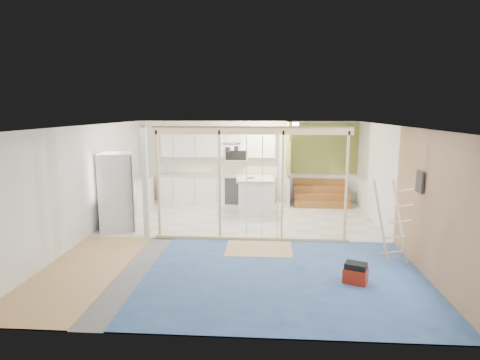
# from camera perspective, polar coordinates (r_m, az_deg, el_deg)

# --- Properties ---
(room) EXTENTS (7.01, 8.01, 2.61)m
(room) POSITION_cam_1_polar(r_m,az_deg,el_deg) (8.95, -0.35, -0.62)
(room) COLOR slate
(room) RESTS_ON ground
(floor_overlays) EXTENTS (7.00, 8.00, 0.03)m
(floor_overlays) POSITION_cam_1_polar(r_m,az_deg,el_deg) (9.32, 0.14, -8.38)
(floor_overlays) COLOR silver
(floor_overlays) RESTS_ON room
(stud_frame) EXTENTS (4.66, 0.14, 2.60)m
(stud_frame) POSITION_cam_1_polar(r_m,az_deg,el_deg) (8.92, -2.09, 1.33)
(stud_frame) COLOR #D2B480
(stud_frame) RESTS_ON room
(base_cabinets) EXTENTS (4.45, 2.24, 0.93)m
(base_cabinets) POSITION_cam_1_polar(r_m,az_deg,el_deg) (12.59, -6.54, -1.48)
(base_cabinets) COLOR white
(base_cabinets) RESTS_ON room
(upper_cabinets) EXTENTS (3.60, 0.41, 0.85)m
(upper_cabinets) POSITION_cam_1_polar(r_m,az_deg,el_deg) (12.73, -2.88, 4.85)
(upper_cabinets) COLOR white
(upper_cabinets) RESTS_ON room
(green_partition) EXTENTS (2.25, 1.51, 2.60)m
(green_partition) POSITION_cam_1_polar(r_m,az_deg,el_deg) (12.67, 10.14, 0.69)
(green_partition) COLOR olive
(green_partition) RESTS_ON room
(pot_rack) EXTENTS (0.52, 0.52, 0.72)m
(pot_rack) POSITION_cam_1_polar(r_m,az_deg,el_deg) (10.75, -1.25, 4.88)
(pot_rack) COLOR black
(pot_rack) RESTS_ON room
(sheathing_panel) EXTENTS (0.02, 4.00, 2.60)m
(sheathing_panel) POSITION_cam_1_polar(r_m,az_deg,el_deg) (7.52, 25.94, -3.65)
(sheathing_panel) COLOR tan
(sheathing_panel) RESTS_ON room
(electrical_panel) EXTENTS (0.04, 0.30, 0.40)m
(electrical_panel) POSITION_cam_1_polar(r_m,az_deg,el_deg) (7.99, 24.20, -0.22)
(electrical_panel) COLOR #35363A
(electrical_panel) RESTS_ON room
(ceiling_light) EXTENTS (0.32, 0.32, 0.08)m
(ceiling_light) POSITION_cam_1_polar(r_m,az_deg,el_deg) (11.80, 7.59, 7.89)
(ceiling_light) COLOR #FFEABF
(ceiling_light) RESTS_ON room
(fridge) EXTENTS (1.06, 1.02, 1.91)m
(fridge) POSITION_cam_1_polar(r_m,az_deg,el_deg) (10.36, -17.12, -1.56)
(fridge) COLOR white
(fridge) RESTS_ON room
(island) EXTENTS (1.12, 1.12, 1.04)m
(island) POSITION_cam_1_polar(r_m,az_deg,el_deg) (11.44, 2.20, -2.32)
(island) COLOR white
(island) RESTS_ON room
(bowl) EXTENTS (0.33, 0.33, 0.06)m
(bowl) POSITION_cam_1_polar(r_m,az_deg,el_deg) (11.34, 1.52, 0.43)
(bowl) COLOR silver
(bowl) RESTS_ON island
(soap_bottle_a) EXTENTS (0.13, 0.13, 0.34)m
(soap_bottle_a) POSITION_cam_1_polar(r_m,az_deg,el_deg) (12.97, -10.23, 1.59)
(soap_bottle_a) COLOR #ABB1BE
(soap_bottle_a) RESTS_ON base_cabinets
(soap_bottle_b) EXTENTS (0.10, 0.11, 0.21)m
(soap_bottle_b) POSITION_cam_1_polar(r_m,az_deg,el_deg) (12.70, 3.49, 1.26)
(soap_bottle_b) COLOR silver
(soap_bottle_b) RESTS_ON base_cabinets
(toolbox) EXTENTS (0.47, 0.42, 0.37)m
(toolbox) POSITION_cam_1_polar(r_m,az_deg,el_deg) (7.30, 16.11, -12.69)
(toolbox) COLOR maroon
(toolbox) RESTS_ON room
(ladder) EXTENTS (0.87, 0.13, 1.62)m
(ladder) POSITION_cam_1_polar(r_m,az_deg,el_deg) (8.21, 20.93, -5.61)
(ladder) COLOR tan
(ladder) RESTS_ON room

